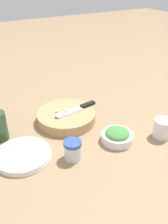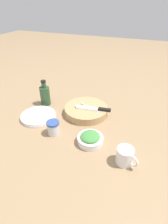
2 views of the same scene
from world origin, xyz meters
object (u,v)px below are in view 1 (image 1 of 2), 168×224
at_px(chef_knife, 79,108).
at_px(spice_jar, 73,150).
at_px(cutting_board, 66,117).
at_px(coffee_mug, 163,128).
at_px(garlic_cloves, 61,113).
at_px(plate_stack, 23,155).
at_px(herb_bowl, 117,136).

relative_size(chef_knife, spice_jar, 2.78).
relative_size(cutting_board, coffee_mug, 2.64).
xyz_separation_m(garlic_cloves, coffee_mug, (-0.32, 0.28, -0.01)).
bearing_deg(coffee_mug, chef_knife, -51.83).
xyz_separation_m(spice_jar, plate_stack, (0.16, -0.09, -0.03)).
xyz_separation_m(spice_jar, coffee_mug, (-0.37, 0.06, 0.00)).
bearing_deg(spice_jar, chef_knife, -122.34).
bearing_deg(coffee_mug, plate_stack, -15.38).
bearing_deg(garlic_cloves, herb_bowl, 121.86).
distance_m(spice_jar, coffee_mug, 0.38).
distance_m(cutting_board, plate_stack, 0.28).
bearing_deg(cutting_board, spice_jar, 69.69).
relative_size(cutting_board, spice_jar, 3.52).
bearing_deg(garlic_cloves, chef_knife, -177.50).
xyz_separation_m(cutting_board, chef_knife, (-0.06, 0.00, 0.03)).
distance_m(cutting_board, herb_bowl, 0.25).
height_order(cutting_board, chef_knife, chef_knife).
relative_size(chef_knife, herb_bowl, 1.60).
distance_m(chef_knife, garlic_cloves, 0.09).
bearing_deg(cutting_board, chef_knife, 177.70).
distance_m(cutting_board, spice_jar, 0.25).
bearing_deg(garlic_cloves, cutting_board, -167.45).
xyz_separation_m(herb_bowl, spice_jar, (0.20, 0.01, 0.01)).
height_order(chef_knife, herb_bowl, chef_knife).
bearing_deg(spice_jar, cutting_board, -110.31).
xyz_separation_m(chef_knife, plate_stack, (0.30, 0.14, -0.04)).
bearing_deg(garlic_cloves, coffee_mug, 137.94).
bearing_deg(chef_knife, herb_bowl, -175.77).
distance_m(cutting_board, garlic_cloves, 0.04).
distance_m(cutting_board, coffee_mug, 0.41).
xyz_separation_m(coffee_mug, plate_stack, (0.53, -0.15, -0.03)).
bearing_deg(herb_bowl, chef_knife, -77.59).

